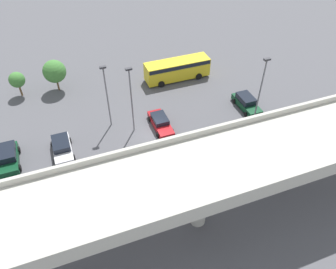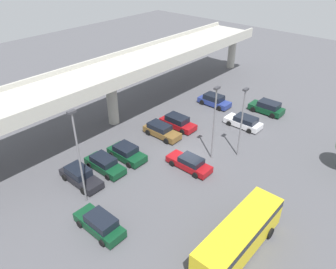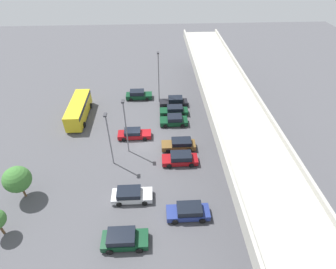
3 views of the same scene
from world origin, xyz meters
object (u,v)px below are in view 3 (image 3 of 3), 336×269
(parked_car_1, at_px, (174,102))
(parked_car_3, at_px, (174,120))
(lamp_post_by_overpass, at_px, (109,136))
(parked_car_6, at_px, (180,159))
(parked_car_9, at_px, (124,239))
(parked_car_7, at_px, (131,195))
(parked_car_0, at_px, (138,95))
(parked_car_2, at_px, (174,111))
(tree_front_left, at_px, (17,179))
(lamp_post_near_aisle, at_px, (125,123))
(parked_car_8, at_px, (188,211))
(parked_car_5, at_px, (179,144))
(parked_car_4, at_px, (134,134))
(lamp_post_mid_lot, at_px, (159,75))
(shuttle_bus, at_px, (78,109))

(parked_car_1, height_order, parked_car_3, parked_car_1)
(lamp_post_by_overpass, bearing_deg, parked_car_6, 87.64)
(lamp_post_by_overpass, bearing_deg, parked_car_9, 11.49)
(parked_car_7, height_order, parked_car_9, parked_car_9)
(parked_car_3, bearing_deg, parked_car_9, 72.39)
(parked_car_9, bearing_deg, parked_car_0, 89.20)
(parked_car_3, bearing_deg, parked_car_0, -54.59)
(parked_car_7, bearing_deg, parked_car_0, 89.99)
(parked_car_7, distance_m, parked_car_9, 5.45)
(parked_car_2, xyz_separation_m, tree_front_left, (16.13, -18.48, 2.16))
(parked_car_0, xyz_separation_m, lamp_post_near_aisle, (14.39, -0.85, 4.05))
(parked_car_8, bearing_deg, lamp_post_by_overpass, -43.68)
(parked_car_5, relative_size, tree_front_left, 1.09)
(tree_front_left, bearing_deg, parked_car_2, 131.12)
(parked_car_5, distance_m, lamp_post_near_aisle, 8.17)
(parked_car_1, xyz_separation_m, tree_front_left, (18.96, -18.67, 2.13))
(parked_car_1, distance_m, lamp_post_by_overpass, 17.13)
(parked_car_8, bearing_deg, parked_car_4, -64.96)
(parked_car_7, distance_m, lamp_post_by_overpass, 7.62)
(parked_car_3, bearing_deg, parked_car_7, 67.68)
(parked_car_4, height_order, parked_car_8, parked_car_8)
(lamp_post_mid_lot, xyz_separation_m, lamp_post_by_overpass, (15.32, -6.43, -0.65))
(parked_car_1, relative_size, parked_car_3, 1.11)
(parked_car_5, xyz_separation_m, parked_car_7, (8.47, -6.23, -0.04))
(shuttle_bus, bearing_deg, parked_car_2, 90.45)
(parked_car_7, relative_size, lamp_post_mid_lot, 0.51)
(parked_car_8, bearing_deg, shuttle_bus, -51.49)
(parked_car_7, bearing_deg, parked_car_4, 91.20)
(parked_car_3, height_order, lamp_post_mid_lot, lamp_post_mid_lot)
(tree_front_left, bearing_deg, parked_car_8, 78.95)
(lamp_post_mid_lot, bearing_deg, parked_car_3, 17.36)
(parked_car_0, relative_size, parked_car_6, 0.99)
(parked_car_6, bearing_deg, lamp_post_near_aisle, -20.84)
(parked_car_0, distance_m, parked_car_8, 26.00)
(parked_car_5, relative_size, lamp_post_by_overpass, 0.60)
(parked_car_2, height_order, parked_car_9, parked_car_9)
(parked_car_7, xyz_separation_m, lamp_post_near_aisle, (-8.24, -0.85, 4.09))
(lamp_post_by_overpass, bearing_deg, parked_car_2, 141.81)
(parked_car_3, distance_m, shuttle_bus, 15.54)
(parked_car_1, distance_m, parked_car_3, 5.65)
(parked_car_2, bearing_deg, shuttle_bus, 0.45)
(parked_car_0, relative_size, parked_car_3, 1.07)
(shuttle_bus, relative_size, tree_front_left, 2.08)
(parked_car_1, height_order, parked_car_2, parked_car_1)
(parked_car_0, distance_m, parked_car_5, 15.48)
(shuttle_bus, bearing_deg, parked_car_1, 100.62)
(parked_car_1, distance_m, shuttle_bus, 15.99)
(parked_car_8, xyz_separation_m, tree_front_left, (-3.64, -18.62, 2.10))
(parked_car_2, height_order, parked_car_3, parked_car_3)
(parked_car_6, relative_size, lamp_post_mid_lot, 0.52)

